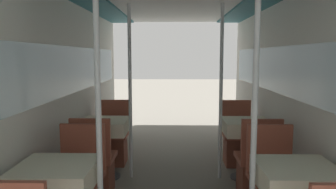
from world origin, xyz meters
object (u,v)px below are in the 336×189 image
object	(u,v)px
dining_table_right_0	(297,182)
chair_left_far_1	(113,144)
support_pole_left_1	(130,93)
dining_table_left_1	(105,129)
dining_table_right_1	(246,130)
dining_table_left_0	(56,180)
support_pole_right_1	(221,93)
support_pole_left_0	(99,119)
support_pole_right_0	(254,120)
chair_right_far_1	(237,145)
chair_right_near_1	(256,172)
chair_left_near_1	(95,171)

from	to	relation	value
dining_table_right_0	chair_left_far_1	bearing A→B (deg)	128.33
support_pole_left_1	dining_table_right_0	size ratio (longest dim) A/B	2.91
dining_table_left_1	dining_table_right_1	xyz separation A→B (m)	(1.78, 0.00, 0.00)
dining_table_left_0	dining_table_right_0	world-z (taller)	same
support_pole_right_1	dining_table_right_1	bearing A→B (deg)	0.00
support_pole_left_0	support_pole_left_1	world-z (taller)	same
support_pole_right_0	support_pole_right_1	world-z (taller)	same
chair_left_far_1	dining_table_right_0	distance (m)	2.89
chair_right_far_1	dining_table_right_1	bearing A→B (deg)	90.00
dining_table_right_1	support_pole_right_1	size ratio (longest dim) A/B	0.34
chair_right_near_1	support_pole_right_1	bearing A→B (deg)	120.84
chair_left_far_1	support_pole_right_0	size ratio (longest dim) A/B	0.41
support_pole_right_1	support_pole_left_1	bearing A→B (deg)	180.00
chair_left_near_1	dining_table_right_0	size ratio (longest dim) A/B	1.21
dining_table_left_0	support_pole_right_0	bearing A→B (deg)	0.00
dining_table_left_1	dining_table_right_1	size ratio (longest dim) A/B	1.00
support_pole_left_0	chair_left_far_1	bearing A→B (deg)	98.27
support_pole_left_1	chair_right_far_1	distance (m)	1.75
chair_right_near_1	support_pole_left_1	bearing A→B (deg)	159.32
dining_table_left_1	chair_left_far_1	size ratio (longest dim) A/B	0.83
chair_left_far_1	chair_right_near_1	xyz separation A→B (m)	(1.78, -1.10, 0.00)
support_pole_right_0	chair_right_far_1	world-z (taller)	support_pole_right_0
dining_table_left_0	chair_left_near_1	bearing A→B (deg)	90.00
dining_table_right_0	support_pole_right_1	size ratio (longest dim) A/B	0.34
chair_left_near_1	chair_right_far_1	world-z (taller)	same
support_pole_right_0	chair_left_near_1	bearing A→B (deg)	141.51
dining_table_left_1	chair_left_far_1	bearing A→B (deg)	90.00
chair_right_far_1	dining_table_right_0	bearing A→B (deg)	90.00
chair_left_near_1	chair_left_far_1	size ratio (longest dim) A/B	1.00
dining_table_left_1	chair_right_far_1	world-z (taller)	chair_right_far_1
dining_table_right_0	support_pole_right_0	distance (m)	0.57
dining_table_left_1	dining_table_right_0	bearing A→B (deg)	-43.74
dining_table_left_0	support_pole_left_1	bearing A→B (deg)	79.12
chair_left_far_1	support_pole_left_0	bearing A→B (deg)	98.27
support_pole_left_1	chair_right_near_1	size ratio (longest dim) A/B	2.42
dining_table_right_1	chair_right_far_1	size ratio (longest dim) A/B	0.83
dining_table_left_0	dining_table_left_1	size ratio (longest dim) A/B	1.00
support_pole_right_0	dining_table_right_1	distance (m)	1.80
chair_left_near_1	dining_table_right_0	world-z (taller)	chair_left_near_1
chair_right_far_1	chair_left_near_1	bearing A→B (deg)	31.63
dining_table_left_0	support_pole_left_1	size ratio (longest dim) A/B	0.34
support_pole_right_0	dining_table_right_1	world-z (taller)	support_pole_right_0
chair_left_far_1	support_pole_right_1	bearing A→B (deg)	159.32
support_pole_right_0	chair_right_near_1	xyz separation A→B (m)	(0.33, 1.15, -0.81)
support_pole_left_1	chair_right_near_1	distance (m)	1.75
chair_left_near_1	support_pole_right_1	distance (m)	1.75
support_pole_right_0	chair_right_near_1	bearing A→B (deg)	74.18
dining_table_left_0	support_pole_left_0	bearing A→B (deg)	0.00
chair_left_near_1	dining_table_right_0	bearing A→B (deg)	-32.98
support_pole_left_1	support_pole_right_0	world-z (taller)	same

